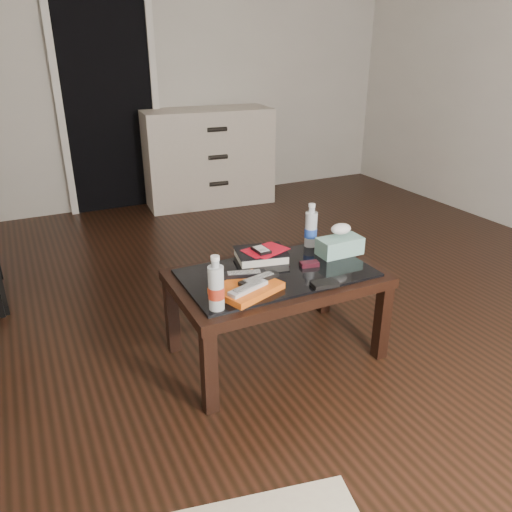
{
  "coord_description": "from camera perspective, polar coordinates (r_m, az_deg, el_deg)",
  "views": [
    {
      "loc": [
        -1.26,
        -2.27,
        1.49
      ],
      "look_at": [
        -0.31,
        -0.33,
        0.55
      ],
      "focal_mm": 35.0,
      "sensor_mm": 36.0,
      "label": 1
    }
  ],
  "objects": [
    {
      "name": "ground",
      "position": [
        2.99,
        2.47,
        -6.36
      ],
      "size": [
        5.0,
        5.0,
        0.0
      ],
      "primitive_type": "plane",
      "color": "black",
      "rests_on": "ground"
    },
    {
      "name": "flip_phone",
      "position": [
        2.47,
        6.12,
        -0.92
      ],
      "size": [
        0.1,
        0.06,
        0.02
      ],
      "primitive_type": "cube",
      "rotation": [
        0.0,
        0.0,
        -0.2
      ],
      "color": "black",
      "rests_on": "coffee_table"
    },
    {
      "name": "magazines",
      "position": [
        2.22,
        -1.05,
        -3.71
      ],
      "size": [
        0.34,
        0.29,
        0.03
      ],
      "primitive_type": "cube",
      "rotation": [
        0.0,
        0.0,
        0.35
      ],
      "color": "orange",
      "rests_on": "coffee_table"
    },
    {
      "name": "water_bottle_left",
      "position": [
        2.04,
        -4.6,
        -3.07
      ],
      "size": [
        0.08,
        0.08,
        0.24
      ],
      "primitive_type": "cylinder",
      "rotation": [
        0.0,
        0.0,
        -0.18
      ],
      "color": "#B4BBBF",
      "rests_on": "coffee_table"
    },
    {
      "name": "water_bottle_right",
      "position": [
        2.68,
        6.31,
        3.54
      ],
      "size": [
        0.08,
        0.08,
        0.24
      ],
      "primitive_type": "cylinder",
      "rotation": [
        0.0,
        0.0,
        -0.27
      ],
      "color": "silver",
      "rests_on": "coffee_table"
    },
    {
      "name": "textbook",
      "position": [
        2.54,
        0.56,
        0.15
      ],
      "size": [
        0.29,
        0.25,
        0.05
      ],
      "primitive_type": "cube",
      "rotation": [
        0.0,
        0.0,
        -0.21
      ],
      "color": "black",
      "rests_on": "coffee_table"
    },
    {
      "name": "wallet",
      "position": [
        2.29,
        7.84,
        -3.17
      ],
      "size": [
        0.13,
        0.08,
        0.02
      ],
      "primitive_type": "cube",
      "rotation": [
        0.0,
        0.0,
        -0.11
      ],
      "color": "black",
      "rests_on": "coffee_table"
    },
    {
      "name": "room_shell",
      "position": [
        2.6,
        3.15,
        26.33
      ],
      "size": [
        5.0,
        5.0,
        5.0
      ],
      "color": "beige",
      "rests_on": "ground"
    },
    {
      "name": "remote_silver",
      "position": [
        2.16,
        -0.9,
        -3.64
      ],
      "size": [
        0.21,
        0.11,
        0.02
      ],
      "primitive_type": "cube",
      "rotation": [
        0.0,
        0.0,
        0.34
      ],
      "color": "#B8B8BD",
      "rests_on": "magazines"
    },
    {
      "name": "doorway",
      "position": [
        4.84,
        -16.58,
        17.05
      ],
      "size": [
        0.9,
        0.08,
        2.07
      ],
      "color": "black",
      "rests_on": "ground"
    },
    {
      "name": "dvd_mailers",
      "position": [
        2.53,
        0.81,
        0.7
      ],
      "size": [
        0.21,
        0.17,
        0.01
      ],
      "primitive_type": "cube",
      "rotation": [
        0.0,
        0.0,
        0.19
      ],
      "color": "red",
      "rests_on": "textbook"
    },
    {
      "name": "ipod",
      "position": [
        2.5,
        0.58,
        0.71
      ],
      "size": [
        0.07,
        0.11,
        0.02
      ],
      "primitive_type": "cube",
      "rotation": [
        0.0,
        0.0,
        0.06
      ],
      "color": "black",
      "rests_on": "dvd_mailers"
    },
    {
      "name": "remote_black_back",
      "position": [
        2.29,
        -1.38,
        -2.06
      ],
      "size": [
        0.21,
        0.11,
        0.02
      ],
      "primitive_type": "cube",
      "rotation": [
        0.0,
        0.0,
        -0.3
      ],
      "color": "black",
      "rests_on": "magazines"
    },
    {
      "name": "coffee_table",
      "position": [
        2.43,
        2.35,
        -3.19
      ],
      "size": [
        1.0,
        0.6,
        0.46
      ],
      "color": "black",
      "rests_on": "ground"
    },
    {
      "name": "remote_black_front",
      "position": [
        2.24,
        0.32,
        -2.61
      ],
      "size": [
        0.21,
        0.09,
        0.02
      ],
      "primitive_type": "cube",
      "rotation": [
        0.0,
        0.0,
        0.23
      ],
      "color": "black",
      "rests_on": "magazines"
    },
    {
      "name": "dresser",
      "position": [
        4.92,
        -5.51,
        11.19
      ],
      "size": [
        1.24,
        0.6,
        0.9
      ],
      "rotation": [
        0.0,
        0.0,
        -0.09
      ],
      "color": "beige",
      "rests_on": "ground"
    },
    {
      "name": "tissue_box",
      "position": [
        2.62,
        9.54,
        1.14
      ],
      "size": [
        0.23,
        0.12,
        0.09
      ],
      "primitive_type": "cube",
      "rotation": [
        0.0,
        0.0,
        -0.0
      ],
      "color": "#248777",
      "rests_on": "coffee_table"
    }
  ]
}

